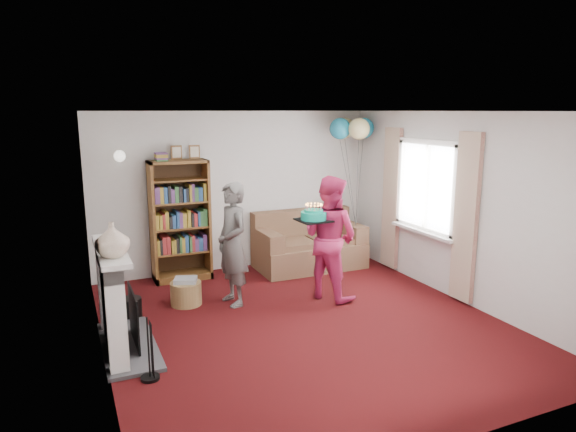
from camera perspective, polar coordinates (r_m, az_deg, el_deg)
name	(u,v)px	position (r m, az deg, el deg)	size (l,w,h in m)	color
ground	(304,324)	(6.29, 1.78, -11.86)	(5.00, 5.00, 0.00)	#32070B
wall_back	(236,191)	(8.20, -5.79, 2.77)	(4.50, 0.02, 2.50)	silver
wall_left	(96,242)	(5.35, -20.55, -2.71)	(0.02, 5.00, 2.50)	silver
wall_right	(458,207)	(7.16, 18.38, 0.94)	(0.02, 5.00, 2.50)	silver
ceiling	(305,111)	(5.77, 1.93, 11.62)	(4.50, 5.00, 0.01)	white
fireplace	(117,304)	(5.76, -18.42, -9.26)	(0.55, 1.80, 1.12)	#3F3F42
window_bay	(425,204)	(7.58, 15.02, 1.34)	(0.14, 2.02, 2.20)	white
wall_sconce	(120,156)	(7.62, -18.21, 6.36)	(0.16, 0.23, 0.16)	gold
bookcase	(180,221)	(7.82, -11.95, -0.56)	(0.85, 0.42, 2.01)	#472B14
sofa	(308,246)	(8.38, 2.20, -3.35)	(1.71, 0.90, 0.90)	brown
wicker_basket	(186,292)	(6.94, -11.26, -8.32)	(0.41, 0.41, 0.36)	#9A7547
person_striped	(233,244)	(6.69, -6.19, -3.13)	(0.59, 0.39, 1.62)	black
person_magenta	(330,237)	(6.91, 4.68, -2.39)	(0.81, 0.63, 1.67)	#C4275B
birthday_cake	(314,216)	(6.61, 2.86, 0.02)	(0.40, 0.40, 0.22)	black
balloons	(352,128)	(8.48, 7.11, 9.63)	(0.78, 0.78, 1.72)	#3F3F3F
mantel_vase	(112,240)	(5.20, -18.95, -2.49)	(0.32, 0.32, 0.34)	beige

